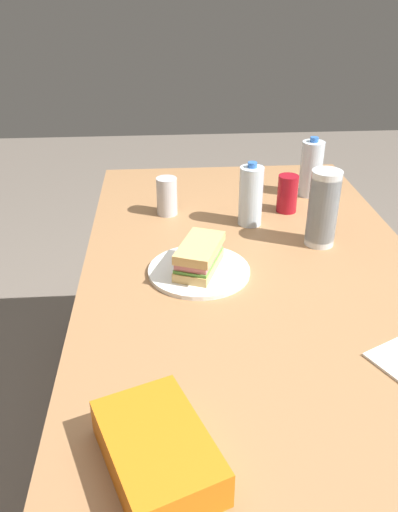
# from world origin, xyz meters

# --- Properties ---
(ground_plane) EXTENTS (8.00, 8.00, 0.00)m
(ground_plane) POSITION_xyz_m (0.00, 0.00, 0.00)
(ground_plane) COLOR #70665B
(dining_table) EXTENTS (1.67, 0.92, 0.77)m
(dining_table) POSITION_xyz_m (0.00, 0.00, 0.67)
(dining_table) COLOR #9E7047
(dining_table) RESTS_ON ground_plane
(paper_plate) EXTENTS (0.27, 0.27, 0.01)m
(paper_plate) POSITION_xyz_m (-0.02, -0.15, 0.77)
(paper_plate) COLOR white
(paper_plate) RESTS_ON dining_table
(sandwich) EXTENTS (0.20, 0.15, 0.08)m
(sandwich) POSITION_xyz_m (-0.01, -0.15, 0.82)
(sandwich) COLOR #DBB26B
(sandwich) RESTS_ON paper_plate
(soda_can_red) EXTENTS (0.07, 0.07, 0.12)m
(soda_can_red) POSITION_xyz_m (-0.39, 0.16, 0.83)
(soda_can_red) COLOR maroon
(soda_can_red) RESTS_ON dining_table
(chip_bag) EXTENTS (0.27, 0.22, 0.07)m
(chip_bag) POSITION_xyz_m (0.58, -0.26, 0.80)
(chip_bag) COLOR orange
(chip_bag) RESTS_ON dining_table
(water_bottle_tall) EXTENTS (0.07, 0.07, 0.20)m
(water_bottle_tall) POSITION_xyz_m (-0.31, 0.03, 0.86)
(water_bottle_tall) COLOR silver
(water_bottle_tall) RESTS_ON dining_table
(plastic_cup_stack) EXTENTS (0.08, 0.08, 0.22)m
(plastic_cup_stack) POSITION_xyz_m (-0.16, 0.21, 0.88)
(plastic_cup_stack) COLOR silver
(plastic_cup_stack) RESTS_ON dining_table
(water_bottle_spare) EXTENTS (0.08, 0.08, 0.21)m
(water_bottle_spare) POSITION_xyz_m (-0.52, 0.27, 0.86)
(water_bottle_spare) COLOR silver
(water_bottle_spare) RESTS_ON dining_table
(soda_can_silver) EXTENTS (0.07, 0.07, 0.12)m
(soda_can_silver) POSITION_xyz_m (-0.40, -0.23, 0.83)
(soda_can_silver) COLOR silver
(soda_can_silver) RESTS_ON dining_table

